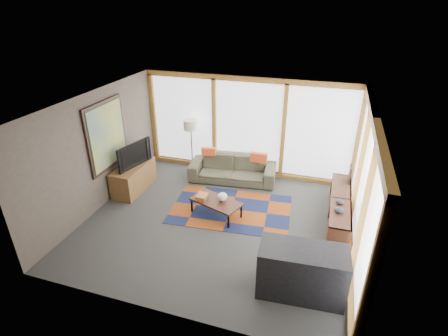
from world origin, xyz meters
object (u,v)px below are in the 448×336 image
(coffee_table, at_px, (216,208))
(bar_counter, at_px, (302,272))
(television, at_px, (131,154))
(floor_lamp, at_px, (192,146))
(tv_console, at_px, (134,177))
(sofa, at_px, (233,169))
(bookshelf, at_px, (339,210))

(coffee_table, distance_m, bar_counter, 2.64)
(television, height_order, bar_counter, television)
(floor_lamp, xyz_separation_m, bar_counter, (3.31, -3.51, -0.30))
(television, distance_m, bar_counter, 4.86)
(floor_lamp, distance_m, television, 1.67)
(coffee_table, bearing_deg, bar_counter, -40.10)
(bar_counter, bearing_deg, coffee_table, 135.82)
(floor_lamp, xyz_separation_m, tv_console, (-1.00, -1.35, -0.41))
(floor_lamp, bearing_deg, bar_counter, -46.66)
(tv_console, bearing_deg, coffee_table, -11.47)
(television, relative_size, bar_counter, 0.75)
(sofa, bearing_deg, bookshelf, -28.48)
(sofa, distance_m, bookshelf, 2.89)
(tv_console, bearing_deg, television, 86.94)
(bookshelf, distance_m, television, 4.90)
(television, bearing_deg, bar_counter, -102.34)
(coffee_table, relative_size, bar_counter, 0.80)
(sofa, distance_m, television, 2.55)
(floor_lamp, relative_size, bar_counter, 1.08)
(tv_console, bearing_deg, bookshelf, 1.25)
(bar_counter, bearing_deg, tv_console, 149.31)
(bookshelf, height_order, bar_counter, bar_counter)
(tv_console, relative_size, television, 1.26)
(coffee_table, bearing_deg, floor_lamp, 125.60)
(sofa, bearing_deg, bar_counter, -63.92)
(television, xyz_separation_m, bar_counter, (4.31, -2.19, -0.51))
(sofa, xyz_separation_m, bookshelf, (2.67, -1.09, -0.04))
(bookshelf, height_order, tv_console, tv_console)
(floor_lamp, height_order, bookshelf, floor_lamp)
(tv_console, relative_size, bar_counter, 0.95)
(bookshelf, distance_m, bar_counter, 2.34)
(bookshelf, bearing_deg, coffee_table, -167.38)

